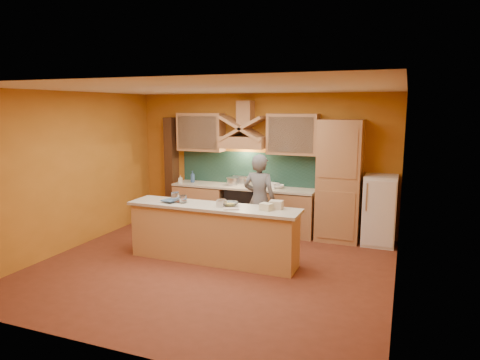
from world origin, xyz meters
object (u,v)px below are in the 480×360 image
at_px(person, 259,200).
at_px(mixing_bowl, 230,204).
at_px(fridge, 380,210).
at_px(stove, 243,208).
at_px(kitchen_scale, 222,204).

relative_size(person, mixing_bowl, 5.94).
relative_size(fridge, mixing_bowl, 4.54).
relative_size(stove, mixing_bowl, 3.14).
relative_size(stove, fridge, 0.69).
bearing_deg(fridge, mixing_bowl, -139.95).
height_order(fridge, person, person).
xyz_separation_m(kitchen_scale, mixing_bowl, (0.10, 0.08, -0.02)).
relative_size(fridge, kitchen_scale, 10.12).
distance_m(stove, kitchen_scale, 2.06).
distance_m(fridge, mixing_bowl, 2.91).
bearing_deg(fridge, person, -157.24).
bearing_deg(stove, kitchen_scale, -78.96).
bearing_deg(mixing_bowl, stove, 104.59).
height_order(stove, person, person).
xyz_separation_m(stove, kitchen_scale, (0.38, -1.95, 0.55)).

